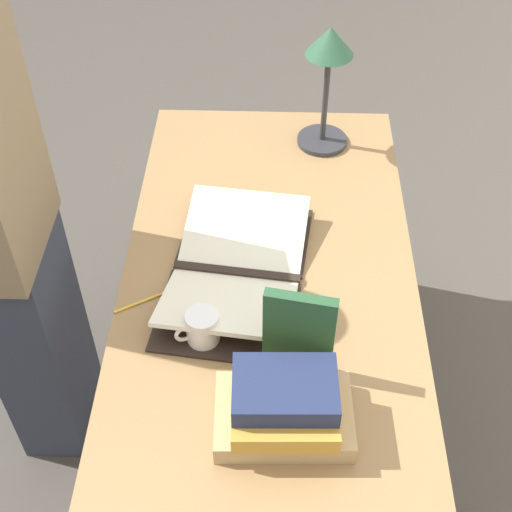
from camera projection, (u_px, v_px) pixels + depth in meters
name	position (u px, v px, depth m)	size (l,w,h in m)	color
ground_plane	(266.00, 433.00, 2.40)	(12.00, 12.00, 0.00)	#47423D
reading_desk	(268.00, 303.00, 1.93)	(1.54, 0.77, 0.77)	#937047
open_book	(237.00, 269.00, 1.85)	(0.60, 0.41, 0.08)	black
book_stack_tall	(284.00, 406.00, 1.51)	(0.22, 0.30, 0.16)	tan
book_standing_upright	(299.00, 334.00, 1.58)	(0.05, 0.16, 0.25)	#234C2D
reading_lamp	(328.00, 64.00, 2.08)	(0.16, 0.16, 0.40)	#2D2D33
coffee_mug	(202.00, 328.00, 1.69)	(0.08, 0.11, 0.09)	white
pencil	(144.00, 301.00, 1.80)	(0.09, 0.14, 0.01)	gold
person_reader	(6.00, 239.00, 1.84)	(0.36, 0.22, 1.72)	#2D3342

